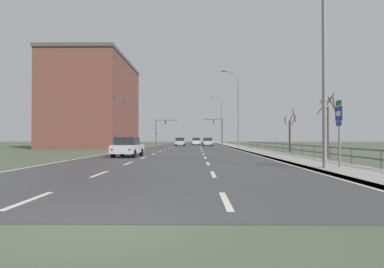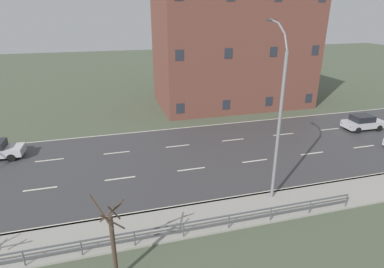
% 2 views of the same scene
% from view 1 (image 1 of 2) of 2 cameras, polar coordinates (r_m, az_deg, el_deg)
% --- Properties ---
extents(ground_plane, '(160.00, 160.00, 0.12)m').
position_cam_1_polar(ground_plane, '(53.42, -1.01, -2.43)').
color(ground_plane, '#4C5642').
extents(road_asphalt_strip, '(14.00, 120.00, 0.03)m').
position_cam_1_polar(road_asphalt_strip, '(65.41, -0.69, -2.06)').
color(road_asphalt_strip, '#3D3D3F').
rests_on(road_asphalt_strip, ground).
extents(sidewalk_right, '(3.00, 120.00, 0.12)m').
position_cam_1_polar(sidewalk_right, '(65.74, 6.68, -2.01)').
color(sidewalk_right, gray).
rests_on(sidewalk_right, ground).
extents(guardrail, '(0.07, 36.38, 1.00)m').
position_cam_1_polar(guardrail, '(30.61, 16.33, -2.21)').
color(guardrail, '#515459').
rests_on(guardrail, ground).
extents(street_lamp_foreground, '(2.38, 0.24, 11.14)m').
position_cam_1_polar(street_lamp_foreground, '(16.14, 22.55, 13.53)').
color(street_lamp_foreground, slate).
rests_on(street_lamp_foreground, ground).
extents(street_lamp_midground, '(2.49, 0.24, 11.02)m').
position_cam_1_polar(street_lamp_midground, '(44.33, 8.30, 4.29)').
color(street_lamp_midground, slate).
rests_on(street_lamp_midground, ground).
extents(street_lamp_distant, '(2.54, 0.24, 11.20)m').
position_cam_1_polar(street_lamp_distant, '(73.37, 5.29, 2.35)').
color(street_lamp_distant, slate).
rests_on(street_lamp_distant, ground).
extents(highway_sign, '(0.09, 0.68, 3.31)m').
position_cam_1_polar(highway_sign, '(16.27, 25.29, 1.51)').
color(highway_sign, slate).
rests_on(highway_sign, ground).
extents(traffic_signal_right, '(4.65, 0.36, 6.26)m').
position_cam_1_polar(traffic_signal_right, '(74.67, 4.95, 1.22)').
color(traffic_signal_right, '#38383A').
rests_on(traffic_signal_right, ground).
extents(traffic_signal_left, '(5.09, 0.36, 6.02)m').
position_cam_1_polar(traffic_signal_left, '(74.40, -5.90, 1.15)').
color(traffic_signal_left, '#38383A').
rests_on(traffic_signal_left, ground).
extents(car_near_right, '(1.97, 4.17, 1.57)m').
position_cam_1_polar(car_near_right, '(25.37, -11.67, -2.31)').
color(car_near_right, '#B7B7BC').
rests_on(car_near_right, ground).
extents(car_distant, '(1.93, 4.15, 1.57)m').
position_cam_1_polar(car_distant, '(59.19, -2.19, -1.43)').
color(car_distant, '#B7B7BC').
rests_on(car_distant, ground).
extents(car_near_left, '(1.96, 4.16, 1.57)m').
position_cam_1_polar(car_near_left, '(67.13, 0.75, -1.35)').
color(car_near_left, silver).
rests_on(car_near_left, ground).
extents(car_mid_centre, '(1.90, 4.14, 1.57)m').
position_cam_1_polar(car_mid_centre, '(59.30, 2.86, -1.43)').
color(car_mid_centre, '#B7B7BC').
rests_on(car_mid_centre, ground).
extents(brick_building, '(10.82, 19.14, 14.04)m').
position_cam_1_polar(brick_building, '(52.81, -17.31, 5.28)').
color(brick_building, brown).
rests_on(brick_building, ground).
extents(bare_tree_near, '(1.29, 1.35, 5.01)m').
position_cam_1_polar(bare_tree_near, '(26.00, 23.55, 1.16)').
color(bare_tree_near, '#423328').
rests_on(bare_tree_near, ground).
extents(bare_tree_mid, '(1.31, 1.36, 4.68)m').
position_cam_1_polar(bare_tree_mid, '(35.14, 17.46, 0.21)').
color(bare_tree_mid, '#423328').
rests_on(bare_tree_mid, ground).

